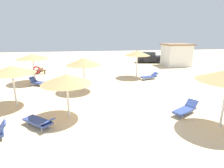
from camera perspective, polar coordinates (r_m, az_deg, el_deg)
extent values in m
plane|color=beige|center=(10.69, 2.49, -10.51)|extent=(80.00, 80.00, 0.00)
cylinder|color=silver|center=(20.14, 7.68, 5.53)|extent=(0.12, 0.12, 2.48)
cone|color=tan|center=(19.95, 7.83, 9.50)|extent=(2.75, 2.75, 0.53)
cylinder|color=silver|center=(10.84, 31.36, -5.18)|extent=(0.12, 0.12, 2.56)
cylinder|color=silver|center=(10.68, -13.44, -4.82)|extent=(0.12, 0.12, 2.11)
cone|color=tan|center=(10.33, -13.86, 1.55)|extent=(2.81, 2.81, 0.53)
cylinder|color=silver|center=(19.31, -22.94, 3.91)|extent=(0.12, 0.12, 2.41)
cone|color=tan|center=(19.11, -23.37, 7.83)|extent=(3.07, 3.07, 0.46)
torus|color=red|center=(19.24, -22.33, 4.13)|extent=(0.71, 0.19, 0.70)
cylinder|color=silver|center=(13.55, -27.94, -1.44)|extent=(0.12, 0.12, 2.32)
cone|color=tan|center=(13.27, -28.65, 3.96)|extent=(2.89, 2.89, 0.49)
cylinder|color=silver|center=(15.40, -8.62, 2.02)|extent=(0.12, 0.12, 2.28)
cone|color=tan|center=(15.14, -8.82, 6.93)|extent=(2.85, 2.85, 0.59)
cube|color=#33478C|center=(19.58, 11.28, 2.22)|extent=(1.81, 1.12, 0.12)
cube|color=#33478C|center=(20.02, 13.14, 3.03)|extent=(0.67, 0.76, 0.37)
cylinder|color=silver|center=(20.14, 12.24, 2.04)|extent=(0.06, 0.06, 0.22)
cylinder|color=silver|center=(19.81, 13.02, 1.77)|extent=(0.06, 0.06, 0.22)
cylinder|color=silver|center=(19.44, 9.45, 1.70)|extent=(0.06, 0.06, 0.22)
cylinder|color=silver|center=(19.09, 10.21, 1.41)|extent=(0.06, 0.06, 0.22)
cube|color=#33478C|center=(11.82, 21.53, -7.54)|extent=(1.79, 1.42, 0.12)
cube|color=#33478C|center=(12.41, 23.45, -5.49)|extent=(0.74, 0.79, 0.41)
cylinder|color=silver|center=(12.47, 21.93, -7.22)|extent=(0.06, 0.06, 0.22)
cylinder|color=silver|center=(12.29, 23.73, -7.75)|extent=(0.06, 0.06, 0.22)
cylinder|color=silver|center=(11.49, 19.00, -8.87)|extent=(0.06, 0.06, 0.22)
cylinder|color=silver|center=(11.30, 20.91, -9.49)|extent=(0.06, 0.06, 0.22)
cube|color=#33478C|center=(10.47, -22.08, -10.62)|extent=(1.70, 1.61, 0.12)
cube|color=#33478C|center=(9.79, -19.43, -10.93)|extent=(0.81, 0.82, 0.35)
cylinder|color=silver|center=(10.21, -18.96, -12.04)|extent=(0.06, 0.06, 0.22)
cylinder|color=silver|center=(9.99, -20.97, -12.90)|extent=(0.06, 0.06, 0.22)
cylinder|color=silver|center=(11.11, -22.89, -10.14)|extent=(0.06, 0.06, 0.22)
cylinder|color=silver|center=(10.90, -24.81, -10.87)|extent=(0.06, 0.06, 0.22)
cube|color=#33478C|center=(18.11, -21.29, 0.35)|extent=(1.81, 1.29, 0.12)
cube|color=#33478C|center=(18.53, -23.35, 1.33)|extent=(0.64, 0.75, 0.47)
cylinder|color=silver|center=(18.35, -23.14, -0.20)|extent=(0.06, 0.06, 0.22)
cylinder|color=silver|center=(18.68, -22.31, 0.15)|extent=(0.06, 0.06, 0.22)
cylinder|color=silver|center=(17.63, -20.09, -0.49)|extent=(0.06, 0.06, 0.22)
cylinder|color=silver|center=(17.97, -19.29, -0.12)|extent=(0.06, 0.06, 0.22)
cube|color=#33478C|center=(9.97, -31.00, -11.35)|extent=(0.60, 0.74, 0.49)
cube|color=#33478C|center=(16.78, -15.03, -0.25)|extent=(1.80, 1.03, 0.12)
cube|color=#33478C|center=(16.85, -12.39, 0.72)|extent=(0.65, 0.74, 0.36)
cylinder|color=silver|center=(17.12, -13.12, -0.40)|extent=(0.06, 0.06, 0.22)
cylinder|color=silver|center=(16.70, -12.85, -0.78)|extent=(0.06, 0.06, 0.22)
cylinder|color=silver|center=(16.98, -17.10, -0.82)|extent=(0.06, 0.06, 0.22)
cylinder|color=silver|center=(16.56, -16.93, -1.22)|extent=(0.06, 0.06, 0.22)
cube|color=brown|center=(23.32, -21.51, 3.98)|extent=(1.51, 0.44, 0.08)
cube|color=brown|center=(23.48, -22.76, 3.31)|extent=(0.13, 0.36, 0.41)
cube|color=brown|center=(23.27, -20.12, 3.47)|extent=(0.13, 0.36, 0.41)
cube|color=brown|center=(24.24, -21.46, 4.39)|extent=(0.60, 1.54, 0.08)
cube|color=brown|center=(23.78, -21.85, 3.55)|extent=(0.37, 0.17, 0.41)
cube|color=brown|center=(24.79, -20.97, 4.08)|extent=(0.37, 0.17, 0.41)
cube|color=black|center=(30.83, 11.54, 7.74)|extent=(4.24, 2.39, 0.90)
cube|color=#262D38|center=(30.70, 11.24, 9.14)|extent=(2.25, 1.90, 0.60)
cylinder|color=black|center=(31.98, 13.64, 7.26)|extent=(0.67, 0.33, 0.64)
cylinder|color=black|center=(30.28, 14.31, 6.77)|extent=(0.67, 0.33, 0.64)
cylinder|color=black|center=(31.54, 8.80, 7.40)|extent=(0.67, 0.33, 0.64)
cylinder|color=black|center=(29.81, 9.21, 6.92)|extent=(0.67, 0.33, 0.64)
cube|color=white|center=(28.84, 19.23, 8.34)|extent=(3.48, 3.13, 3.00)
cube|color=#8C6B4C|center=(28.71, 19.52, 11.50)|extent=(3.88, 3.53, 0.20)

